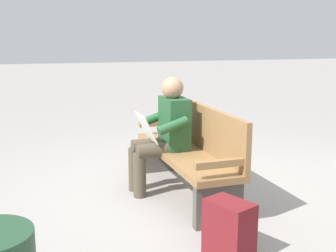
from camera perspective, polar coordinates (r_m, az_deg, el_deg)
name	(u,v)px	position (r m, az deg, el deg)	size (l,w,h in m)	color
ground_plane	(184,194)	(4.54, 2.13, -8.79)	(40.00, 40.00, 0.00)	gray
bench_near	(191,150)	(4.42, 3.04, -3.11)	(1.83, 0.59, 0.90)	olive
person_seated	(164,131)	(4.46, -0.54, -0.71)	(0.59, 0.59, 1.18)	#23512D
backpack	(230,230)	(3.30, 8.01, -13.19)	(0.41, 0.36, 0.43)	maroon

